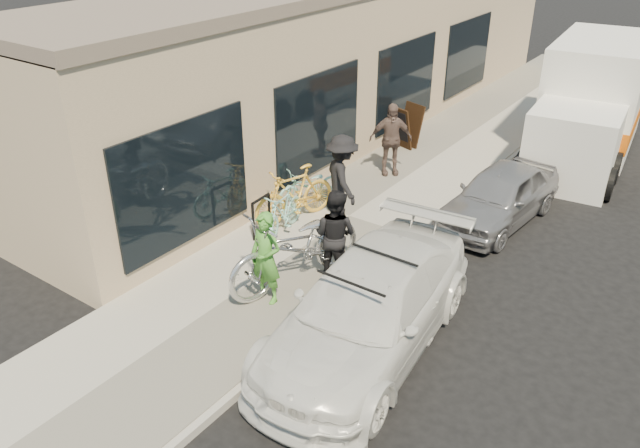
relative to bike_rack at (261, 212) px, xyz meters
The scene contains 17 objects.
ground 3.29m from the bike_rack, 24.49° to the right, with size 120.00×120.00×0.00m, color black.
sidewalk 1.99m from the bike_rack, 60.43° to the left, with size 3.00×34.00×0.15m, color #A29E91.
curb 3.05m from the bike_rack, 33.67° to the left, with size 0.12×34.00×0.13m, color #A39F95.
storefront 7.19m from the bike_rack, 109.07° to the left, with size 3.60×20.00×4.22m.
bike_rack is the anchor object (origin of this frame).
sandwich_board 5.86m from the bike_rack, 90.60° to the left, with size 0.84×0.84×1.09m.
sedan_white 3.70m from the bike_rack, 24.65° to the right, with size 2.37×4.89×1.41m.
sedan_silver 4.88m from the bike_rack, 45.56° to the left, with size 1.39×3.44×1.17m, color gray.
moving_truck 9.37m from the bike_rack, 66.14° to the left, with size 2.73×5.97×2.84m.
tandem_bike 1.89m from the bike_rack, 31.10° to the right, with size 0.92×2.65×1.39m, color silver.
woman_rider 2.24m from the bike_rack, 47.49° to the right, with size 0.57×0.38×1.57m, color #499732.
man_standing 2.05m from the bike_rack, 11.62° to the right, with size 0.79×0.62×1.63m, color black.
cruiser_bike_a 0.42m from the bike_rack, 46.67° to the left, with size 0.42×1.50×0.90m, color #8FD6C8.
cruiser_bike_b 1.66m from the bike_rack, 91.97° to the left, with size 0.53×1.53×0.80m, color #8FD6C8.
cruiser_bike_c 0.89m from the bike_rack, 81.40° to the left, with size 0.53×1.89×1.14m, color gold.
bystander_a 1.76m from the bike_rack, 59.24° to the left, with size 1.15×0.66×1.79m, color black.
bystander_b 4.12m from the bike_rack, 83.02° to the left, with size 1.00×0.42×1.71m, color brown.
Camera 1 is at (4.18, -6.70, 6.05)m, focal length 35.00 mm.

